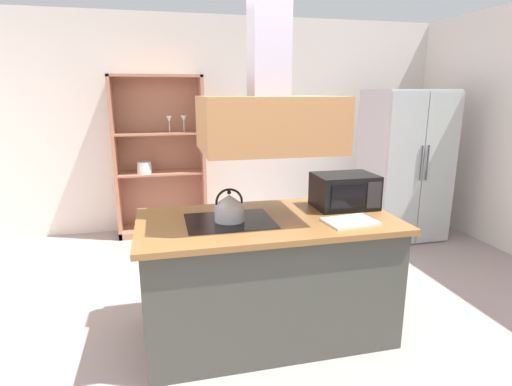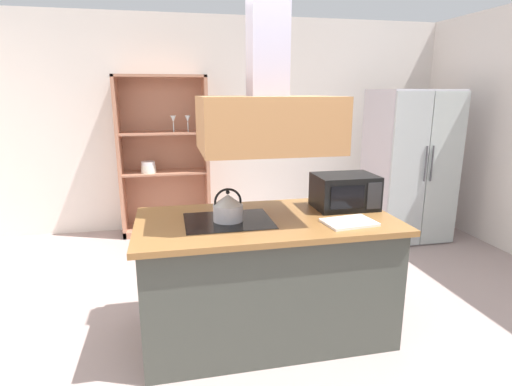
% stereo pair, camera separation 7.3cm
% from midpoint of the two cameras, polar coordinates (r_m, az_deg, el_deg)
% --- Properties ---
extents(ground_plane, '(7.80, 7.80, 0.00)m').
position_cam_midpoint_polar(ground_plane, '(3.10, 5.28, -20.93)').
color(ground_plane, '#A38E89').
extents(wall_back, '(6.00, 0.12, 2.70)m').
position_cam_midpoint_polar(wall_back, '(5.49, -3.86, 9.55)').
color(wall_back, silver).
rests_on(wall_back, ground).
extents(kitchen_island, '(1.82, 0.95, 0.90)m').
position_cam_midpoint_polar(kitchen_island, '(3.06, 2.10, -11.56)').
color(kitchen_island, '#3F423B').
rests_on(kitchen_island, ground).
extents(range_hood, '(0.90, 0.70, 1.32)m').
position_cam_midpoint_polar(range_hood, '(2.76, 2.33, 12.31)').
color(range_hood, '#AF7645').
extents(refrigerator, '(0.90, 0.78, 1.80)m').
position_cam_midpoint_polar(refrigerator, '(5.30, 20.90, 3.60)').
color(refrigerator, '#B6B0BA').
rests_on(refrigerator, ground).
extents(dish_cabinet, '(1.09, 0.40, 1.97)m').
position_cam_midpoint_polar(dish_cabinet, '(5.28, -12.30, 3.86)').
color(dish_cabinet, '#B3765B').
rests_on(dish_cabinet, ground).
extents(kettle, '(0.21, 0.21, 0.23)m').
position_cam_midpoint_polar(kettle, '(2.82, -3.20, -2.02)').
color(kettle, '#B7BAC7').
rests_on(kettle, kitchen_island).
extents(cutting_board, '(0.37, 0.28, 0.02)m').
position_cam_midpoint_polar(cutting_board, '(2.86, 13.60, -4.00)').
color(cutting_board, white).
rests_on(cutting_board, kitchen_island).
extents(microwave, '(0.46, 0.35, 0.26)m').
position_cam_midpoint_polar(microwave, '(3.20, 12.93, 0.21)').
color(microwave, black).
rests_on(microwave, kitchen_island).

